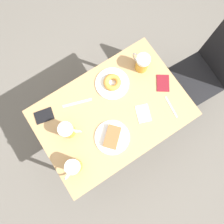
% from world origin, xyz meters
% --- Properties ---
extents(ground_plane, '(8.00, 8.00, 0.00)m').
position_xyz_m(ground_plane, '(0.00, 0.00, 0.00)').
color(ground_plane, '#666059').
extents(table, '(0.70, 1.04, 0.72)m').
position_xyz_m(table, '(0.00, 0.00, 0.65)').
color(table, tan).
rests_on(table, ground_plane).
extents(chair, '(0.42, 0.42, 0.95)m').
position_xyz_m(chair, '(0.10, 0.88, 0.56)').
color(chair, black).
rests_on(chair, ground_plane).
extents(plate_with_cake, '(0.24, 0.24, 0.04)m').
position_xyz_m(plate_with_cake, '(0.14, -0.09, 0.74)').
color(plate_with_cake, white).
rests_on(plate_with_cake, table).
extents(plate_with_donut, '(0.24, 0.24, 0.05)m').
position_xyz_m(plate_with_donut, '(-0.18, 0.12, 0.74)').
color(plate_with_donut, white).
rests_on(plate_with_donut, table).
extents(beer_mug_left, '(0.11, 0.12, 0.14)m').
position_xyz_m(beer_mug_left, '(-0.05, -0.32, 0.79)').
color(beer_mug_left, '#C68C23').
rests_on(beer_mug_left, table).
extents(beer_mug_center, '(0.09, 0.14, 0.14)m').
position_xyz_m(beer_mug_center, '(0.17, -0.40, 0.79)').
color(beer_mug_center, '#C68C23').
rests_on(beer_mug_center, table).
extents(beer_mug_right, '(0.14, 0.09, 0.14)m').
position_xyz_m(beer_mug_right, '(-0.17, 0.36, 0.79)').
color(beer_mug_right, '#C68C23').
rests_on(beer_mug_right, table).
extents(napkin_folded, '(0.15, 0.13, 0.00)m').
position_xyz_m(napkin_folded, '(0.12, 0.18, 0.72)').
color(napkin_folded, white).
rests_on(napkin_folded, table).
extents(fork, '(0.17, 0.03, 0.00)m').
position_xyz_m(fork, '(0.19, 0.37, 0.72)').
color(fork, silver).
rests_on(fork, table).
extents(knife, '(0.08, 0.20, 0.00)m').
position_xyz_m(knife, '(-0.19, -0.17, 0.72)').
color(knife, silver).
rests_on(knife, table).
extents(passport_near_edge, '(0.15, 0.14, 0.01)m').
position_xyz_m(passport_near_edge, '(0.02, 0.42, 0.72)').
color(passport_near_edge, maroon).
rests_on(passport_near_edge, table).
extents(passport_far_edge, '(0.11, 0.14, 0.01)m').
position_xyz_m(passport_far_edge, '(-0.24, -0.41, 0.72)').
color(passport_far_edge, black).
rests_on(passport_far_edge, table).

